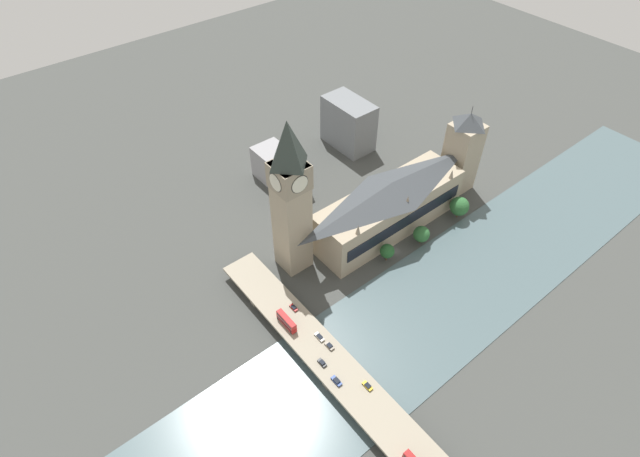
{
  "coord_description": "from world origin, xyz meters",
  "views": [
    {
      "loc": [
        -104.47,
        130.99,
        176.31
      ],
      "look_at": [
        18.54,
        31.92,
        20.58
      ],
      "focal_mm": 28.0,
      "sensor_mm": 36.0,
      "label": 1
    }
  ],
  "objects_px": {
    "road_bridge": "(338,371)",
    "car_southbound_tail": "(329,346)",
    "parliament_hall": "(389,206)",
    "car_northbound_tail": "(322,363)",
    "car_northbound_lead": "(319,337)",
    "car_northbound_mid": "(337,381)",
    "clock_tower": "(291,197)",
    "double_decker_bus_mid": "(287,321)",
    "car_southbound_mid": "(294,308)",
    "car_southbound_lead": "(368,386)",
    "victoria_tower": "(462,152)"
  },
  "relations": [
    {
      "from": "road_bridge",
      "to": "car_southbound_tail",
      "type": "bearing_deg",
      "value": -20.59
    },
    {
      "from": "parliament_hall",
      "to": "car_northbound_tail",
      "type": "distance_m",
      "value": 87.4
    },
    {
      "from": "car_northbound_lead",
      "to": "car_northbound_mid",
      "type": "relative_size",
      "value": 1.01
    },
    {
      "from": "clock_tower",
      "to": "road_bridge",
      "type": "height_order",
      "value": "clock_tower"
    },
    {
      "from": "clock_tower",
      "to": "car_southbound_tail",
      "type": "height_order",
      "value": "clock_tower"
    },
    {
      "from": "double_decker_bus_mid",
      "to": "car_southbound_tail",
      "type": "xyz_separation_m",
      "value": [
        -18.78,
        -6.96,
        -2.01
      ]
    },
    {
      "from": "road_bridge",
      "to": "car_southbound_mid",
      "type": "height_order",
      "value": "car_southbound_mid"
    },
    {
      "from": "car_northbound_mid",
      "to": "car_northbound_tail",
      "type": "bearing_deg",
      "value": -3.61
    },
    {
      "from": "car_southbound_mid",
      "to": "clock_tower",
      "type": "bearing_deg",
      "value": -36.65
    },
    {
      "from": "car_southbound_lead",
      "to": "car_southbound_mid",
      "type": "xyz_separation_m",
      "value": [
        45.32,
        0.04,
        -0.02
      ]
    },
    {
      "from": "car_northbound_tail",
      "to": "car_northbound_mid",
      "type": "bearing_deg",
      "value": 176.39
    },
    {
      "from": "double_decker_bus_mid",
      "to": "car_southbound_lead",
      "type": "xyz_separation_m",
      "value": [
        -40.57,
        -7.09,
        -2.03
      ]
    },
    {
      "from": "road_bridge",
      "to": "double_decker_bus_mid",
      "type": "height_order",
      "value": "double_decker_bus_mid"
    },
    {
      "from": "car_northbound_mid",
      "to": "car_southbound_lead",
      "type": "bearing_deg",
      "value": -138.64
    },
    {
      "from": "car_northbound_mid",
      "to": "car_southbound_tail",
      "type": "distance_m",
      "value": 15.13
    },
    {
      "from": "clock_tower",
      "to": "car_northbound_mid",
      "type": "xyz_separation_m",
      "value": [
        -61.6,
        26.1,
        -34.29
      ]
    },
    {
      "from": "victoria_tower",
      "to": "car_northbound_tail",
      "type": "relative_size",
      "value": 12.49
    },
    {
      "from": "parliament_hall",
      "to": "car_southbound_lead",
      "type": "xyz_separation_m",
      "value": [
        -60.0,
        69.15,
        -7.77
      ]
    },
    {
      "from": "double_decker_bus_mid",
      "to": "car_southbound_lead",
      "type": "bearing_deg",
      "value": -170.09
    },
    {
      "from": "clock_tower",
      "to": "car_southbound_lead",
      "type": "relative_size",
      "value": 18.24
    },
    {
      "from": "clock_tower",
      "to": "victoria_tower",
      "type": "bearing_deg",
      "value": -95.69
    },
    {
      "from": "victoria_tower",
      "to": "car_southbound_tail",
      "type": "xyz_separation_m",
      "value": [
        -38.28,
        120.8,
        -16.22
      ]
    },
    {
      "from": "road_bridge",
      "to": "car_southbound_mid",
      "type": "xyz_separation_m",
      "value": [
        33.32,
        -3.76,
        1.79
      ]
    },
    {
      "from": "car_northbound_lead",
      "to": "road_bridge",
      "type": "bearing_deg",
      "value": 168.39
    },
    {
      "from": "car_southbound_tail",
      "to": "car_northbound_tail",
      "type": "bearing_deg",
      "value": 119.71
    },
    {
      "from": "car_northbound_lead",
      "to": "clock_tower",
      "type": "bearing_deg",
      "value": -24.08
    },
    {
      "from": "clock_tower",
      "to": "car_southbound_mid",
      "type": "height_order",
      "value": "clock_tower"
    },
    {
      "from": "parliament_hall",
      "to": "road_bridge",
      "type": "bearing_deg",
      "value": 123.35
    },
    {
      "from": "road_bridge",
      "to": "car_northbound_tail",
      "type": "bearing_deg",
      "value": 28.79
    },
    {
      "from": "car_southbound_lead",
      "to": "car_northbound_mid",
      "type": "bearing_deg",
      "value": 41.36
    },
    {
      "from": "car_northbound_lead",
      "to": "parliament_hall",
      "type": "bearing_deg",
      "value": -64.97
    },
    {
      "from": "clock_tower",
      "to": "car_southbound_tail",
      "type": "xyz_separation_m",
      "value": [
        -48.45,
        18.63,
        -34.35
      ]
    },
    {
      "from": "car_northbound_tail",
      "to": "parliament_hall",
      "type": "bearing_deg",
      "value": -61.04
    },
    {
      "from": "car_southbound_mid",
      "to": "car_southbound_tail",
      "type": "height_order",
      "value": "car_southbound_tail"
    },
    {
      "from": "road_bridge",
      "to": "car_northbound_mid",
      "type": "xyz_separation_m",
      "value": [
        -3.36,
        3.8,
        1.89
      ]
    },
    {
      "from": "car_northbound_lead",
      "to": "car_southbound_lead",
      "type": "relative_size",
      "value": 1.11
    },
    {
      "from": "car_northbound_lead",
      "to": "car_northbound_tail",
      "type": "xyz_separation_m",
      "value": [
        -9.56,
        6.38,
        -0.06
      ]
    },
    {
      "from": "parliament_hall",
      "to": "car_southbound_tail",
      "type": "height_order",
      "value": "parliament_hall"
    },
    {
      "from": "parliament_hall",
      "to": "double_decker_bus_mid",
      "type": "height_order",
      "value": "parliament_hall"
    },
    {
      "from": "parliament_hall",
      "to": "car_southbound_lead",
      "type": "distance_m",
      "value": 91.88
    },
    {
      "from": "road_bridge",
      "to": "car_northbound_lead",
      "type": "distance_m",
      "value": 15.85
    },
    {
      "from": "victoria_tower",
      "to": "car_southbound_lead",
      "type": "bearing_deg",
      "value": 116.46
    },
    {
      "from": "parliament_hall",
      "to": "car_northbound_lead",
      "type": "height_order",
      "value": "parliament_hall"
    },
    {
      "from": "victoria_tower",
      "to": "road_bridge",
      "type": "xyz_separation_m",
      "value": [
        -48.07,
        124.48,
        -18.05
      ]
    },
    {
      "from": "car_northbound_lead",
      "to": "car_northbound_mid",
      "type": "distance_m",
      "value": 20.02
    },
    {
      "from": "clock_tower",
      "to": "car_northbound_tail",
      "type": "height_order",
      "value": "clock_tower"
    },
    {
      "from": "car_northbound_lead",
      "to": "car_northbound_tail",
      "type": "bearing_deg",
      "value": 146.26
    },
    {
      "from": "double_decker_bus_mid",
      "to": "car_northbound_mid",
      "type": "xyz_separation_m",
      "value": [
        -31.93,
        0.52,
        -1.95
      ]
    },
    {
      "from": "car_northbound_mid",
      "to": "car_northbound_lead",
      "type": "bearing_deg",
      "value": -20.36
    },
    {
      "from": "parliament_hall",
      "to": "car_southbound_lead",
      "type": "height_order",
      "value": "parliament_hall"
    }
  ]
}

